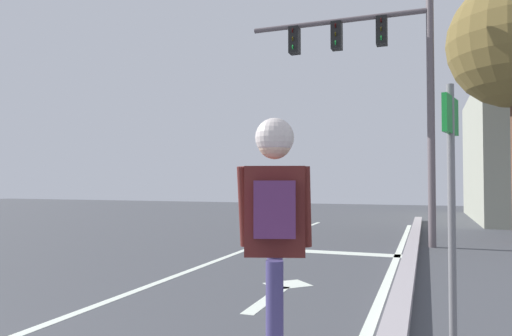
# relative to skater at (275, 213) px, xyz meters

# --- Properties ---
(lane_line_center) EXTENTS (0.12, 20.00, 0.01)m
(lane_line_center) POSITION_rel_skater_xyz_m (-2.60, 3.05, -1.20)
(lane_line_center) COLOR silver
(lane_line_center) RESTS_ON ground
(lane_line_curbside) EXTENTS (0.12, 20.00, 0.01)m
(lane_line_curbside) POSITION_rel_skater_xyz_m (0.41, 3.05, -1.20)
(lane_line_curbside) COLOR silver
(lane_line_curbside) RESTS_ON ground
(stop_bar) EXTENTS (3.16, 0.40, 0.01)m
(stop_bar) POSITION_rel_skater_xyz_m (-1.02, 6.33, -1.20)
(stop_bar) COLOR silver
(stop_bar) RESTS_ON ground
(lane_arrow_stem) EXTENTS (0.16, 1.40, 0.01)m
(lane_arrow_stem) POSITION_rel_skater_xyz_m (-0.86, 2.40, -1.20)
(lane_arrow_stem) COLOR silver
(lane_arrow_stem) RESTS_ON ground
(lane_arrow_head) EXTENTS (0.71, 0.71, 0.01)m
(lane_arrow_head) POSITION_rel_skater_xyz_m (-0.86, 3.25, -1.20)
(lane_arrow_head) COLOR silver
(lane_arrow_head) RESTS_ON ground
(curb_strip) EXTENTS (0.24, 24.00, 0.14)m
(curb_strip) POSITION_rel_skater_xyz_m (0.66, 3.05, -1.14)
(curb_strip) COLOR #A0989D
(curb_strip) RESTS_ON ground
(skater) EXTENTS (0.46, 0.63, 1.75)m
(skater) POSITION_rel_skater_xyz_m (0.00, 0.00, 0.00)
(skater) COLOR #413B70
(skater) RESTS_ON skateboard
(traffic_signal_mast) EXTENTS (4.17, 0.34, 5.48)m
(traffic_signal_mast) POSITION_rel_skater_xyz_m (-0.13, 7.83, 2.80)
(traffic_signal_mast) COLOR #60565A
(traffic_signal_mast) RESTS_ON ground
(street_sign_post) EXTENTS (0.14, 0.44, 2.19)m
(street_sign_post) POSITION_rel_skater_xyz_m (1.13, 1.10, 0.23)
(street_sign_post) COLOR slate
(street_sign_post) RESTS_ON ground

